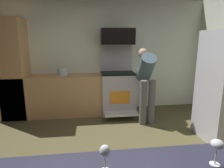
{
  "coord_description": "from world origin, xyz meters",
  "views": [
    {
      "loc": [
        -0.28,
        -2.25,
        1.62
      ],
      "look_at": [
        0.04,
        0.3,
        1.05
      ],
      "focal_mm": 30.37,
      "sensor_mm": 36.0,
      "label": 1
    }
  ],
  "objects_px": {
    "microwave": "(117,37)",
    "person_cook": "(146,79)",
    "stock_pot": "(62,72)",
    "oven_range": "(118,91)",
    "wine_glass_far": "(217,146)",
    "wine_glass_near": "(105,153)"
  },
  "relations": [
    {
      "from": "oven_range",
      "to": "person_cook",
      "type": "xyz_separation_m",
      "value": [
        0.48,
        -0.61,
        0.38
      ]
    },
    {
      "from": "oven_range",
      "to": "microwave",
      "type": "distance_m",
      "value": 1.23
    },
    {
      "from": "microwave",
      "to": "person_cook",
      "type": "xyz_separation_m",
      "value": [
        0.48,
        -0.7,
        -0.85
      ]
    },
    {
      "from": "wine_glass_near",
      "to": "stock_pot",
      "type": "distance_m",
      "value": 3.36
    },
    {
      "from": "wine_glass_near",
      "to": "stock_pot",
      "type": "xyz_separation_m",
      "value": [
        -0.65,
        3.29,
        -0.04
      ]
    },
    {
      "from": "oven_range",
      "to": "wine_glass_far",
      "type": "xyz_separation_m",
      "value": [
        0.07,
        -3.3,
        0.51
      ]
    },
    {
      "from": "person_cook",
      "to": "wine_glass_far",
      "type": "bearing_deg",
      "value": -98.7
    },
    {
      "from": "oven_range",
      "to": "stock_pot",
      "type": "bearing_deg",
      "value": 179.5
    },
    {
      "from": "wine_glass_far",
      "to": "stock_pot",
      "type": "xyz_separation_m",
      "value": [
        -1.31,
        3.31,
        -0.04
      ]
    },
    {
      "from": "stock_pot",
      "to": "person_cook",
      "type": "bearing_deg",
      "value": -19.81
    },
    {
      "from": "microwave",
      "to": "wine_glass_far",
      "type": "bearing_deg",
      "value": -88.84
    },
    {
      "from": "person_cook",
      "to": "wine_glass_far",
      "type": "xyz_separation_m",
      "value": [
        -0.41,
        -2.69,
        0.13
      ]
    },
    {
      "from": "wine_glass_far",
      "to": "stock_pot",
      "type": "bearing_deg",
      "value": 111.55
    },
    {
      "from": "oven_range",
      "to": "stock_pot",
      "type": "relative_size",
      "value": 6.91
    },
    {
      "from": "wine_glass_near",
      "to": "wine_glass_far",
      "type": "bearing_deg",
      "value": -1.88
    },
    {
      "from": "microwave",
      "to": "stock_pot",
      "type": "xyz_separation_m",
      "value": [
        -1.24,
        -0.08,
        -0.76
      ]
    },
    {
      "from": "microwave",
      "to": "stock_pot",
      "type": "bearing_deg",
      "value": -176.31
    },
    {
      "from": "person_cook",
      "to": "stock_pot",
      "type": "relative_size",
      "value": 6.6
    },
    {
      "from": "microwave",
      "to": "wine_glass_far",
      "type": "distance_m",
      "value": 3.47
    },
    {
      "from": "oven_range",
      "to": "wine_glass_near",
      "type": "height_order",
      "value": "oven_range"
    },
    {
      "from": "microwave",
      "to": "wine_glass_far",
      "type": "relative_size",
      "value": 4.51
    },
    {
      "from": "microwave",
      "to": "stock_pot",
      "type": "height_order",
      "value": "microwave"
    }
  ]
}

